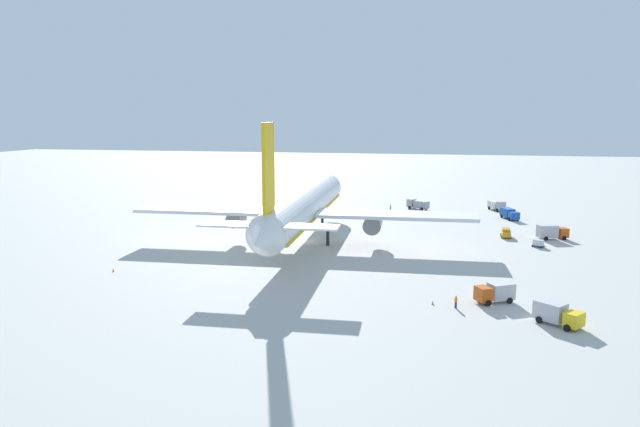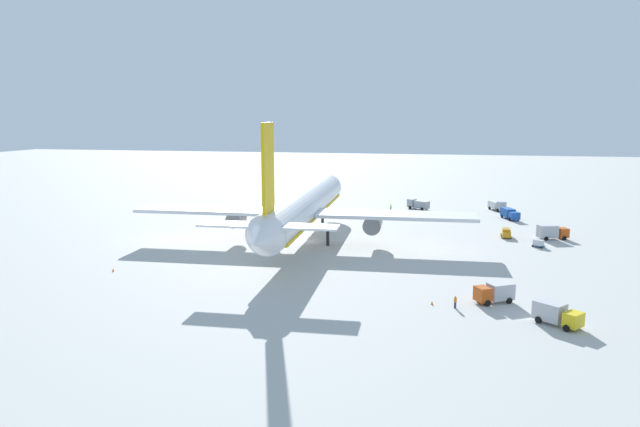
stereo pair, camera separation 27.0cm
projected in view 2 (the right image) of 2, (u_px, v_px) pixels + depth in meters
The scene contains 16 objects.
ground_plane at pixel (305, 241), 124.18m from camera, with size 600.00×600.00×0.00m, color #B2B2AD.
airliner at pixel (304, 207), 121.65m from camera, with size 77.19×71.23×25.60m.
service_truck_0 at pixel (497, 205), 164.46m from camera, with size 6.51×4.79×2.83m.
service_truck_1 at pixel (552, 232), 125.92m from camera, with size 4.34×6.90×3.16m.
service_truck_2 at pixel (556, 313), 74.09m from camera, with size 5.66×6.13×2.82m.
service_truck_3 at pixel (418, 204), 166.68m from camera, with size 5.33×6.69×2.79m.
service_truck_4 at pixel (510, 214), 150.73m from camera, with size 7.36×4.52×2.68m.
service_truck_5 at pixel (495, 292), 83.01m from camera, with size 4.77×5.99×2.78m.
service_van at pixel (506, 233), 128.00m from camera, with size 4.35×2.18×1.97m.
baggage_cart_0 at pixel (538, 243), 118.43m from camera, with size 2.39×2.87×1.54m.
ground_worker_0 at pixel (464, 217), 148.90m from camera, with size 0.56×0.56×1.71m.
ground_worker_1 at pixel (455, 302), 80.69m from camera, with size 0.55×0.55×1.78m.
ground_worker_2 at pixel (391, 207), 165.62m from camera, with size 0.56×0.56×1.74m.
traffic_cone_0 at pixel (266, 207), 168.86m from camera, with size 0.36×0.36×0.55m, color orange.
traffic_cone_1 at pixel (432, 303), 82.32m from camera, with size 0.36×0.36×0.55m, color orange.
traffic_cone_2 at pixel (113, 270), 99.94m from camera, with size 0.36×0.36×0.55m, color orange.
Camera 2 is at (-118.13, -28.45, 26.49)m, focal length 32.41 mm.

